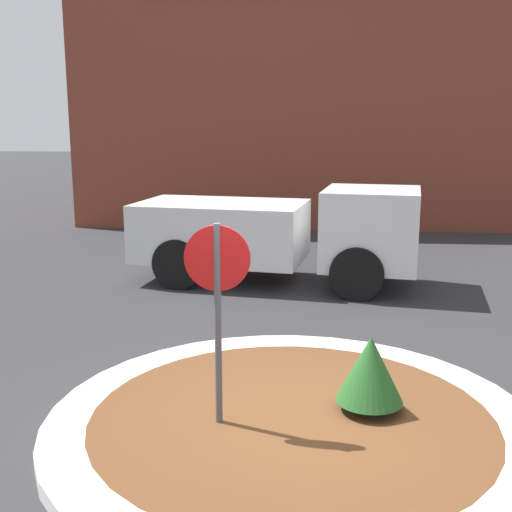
% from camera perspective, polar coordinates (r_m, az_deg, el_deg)
% --- Properties ---
extents(ground_plane, '(120.00, 120.00, 0.00)m').
position_cam_1_polar(ground_plane, '(6.92, 3.17, -15.21)').
color(ground_plane, '#2D2D30').
extents(traffic_island, '(5.07, 5.07, 0.17)m').
position_cam_1_polar(traffic_island, '(6.88, 3.17, -14.58)').
color(traffic_island, silver).
rests_on(traffic_island, ground_plane).
extents(stop_sign, '(0.65, 0.07, 2.20)m').
position_cam_1_polar(stop_sign, '(6.24, -3.43, -3.38)').
color(stop_sign, '#4C4C51').
rests_on(stop_sign, ground_plane).
extents(island_shrub, '(0.71, 0.71, 0.81)m').
position_cam_1_polar(island_shrub, '(6.87, 10.10, -9.85)').
color(island_shrub, brown).
rests_on(island_shrub, traffic_island).
extents(utility_truck, '(5.70, 2.82, 1.91)m').
position_cam_1_polar(utility_truck, '(12.57, 2.05, 2.21)').
color(utility_truck, silver).
rests_on(utility_truck, ground_plane).
extents(storefront_building, '(15.21, 6.07, 7.76)m').
position_cam_1_polar(storefront_building, '(21.65, 6.40, 13.78)').
color(storefront_building, brown).
rests_on(storefront_building, ground_plane).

